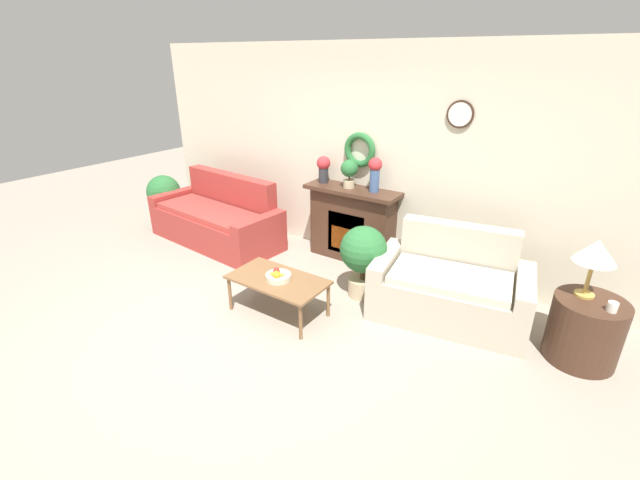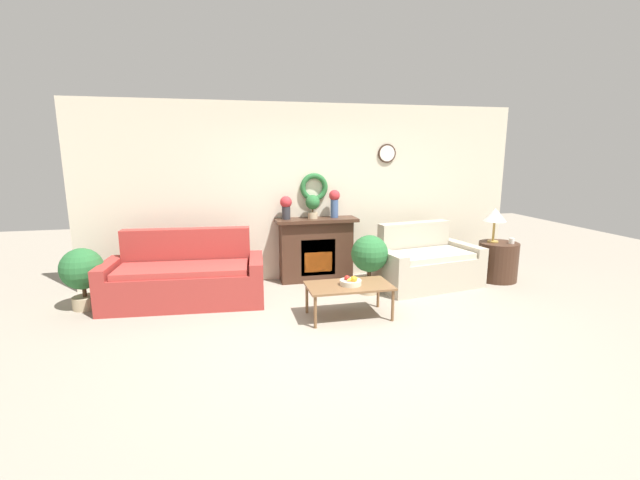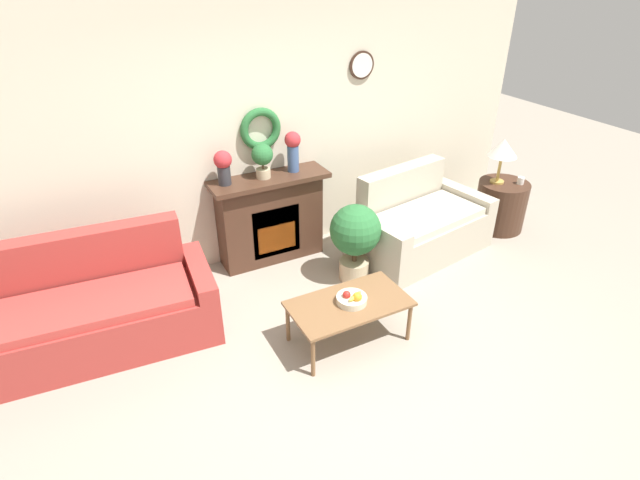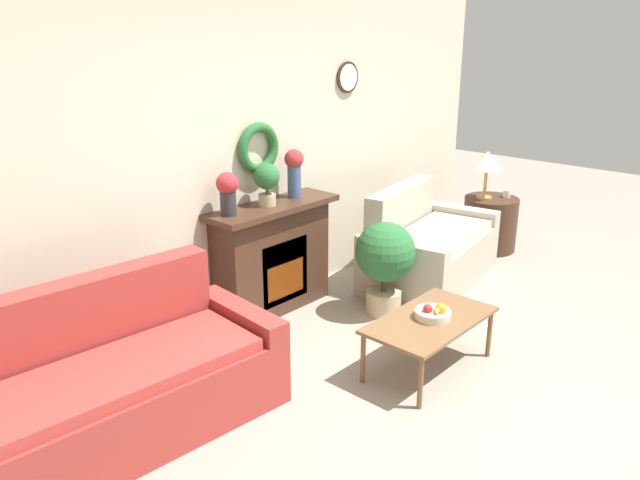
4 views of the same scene
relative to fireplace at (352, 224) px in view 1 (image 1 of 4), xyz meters
name	(u,v)px [view 1 (image 1 of 4)]	position (x,y,z in m)	size (l,w,h in m)	color
ground_plane	(233,335)	(-0.07, -2.16, -0.50)	(16.00, 16.00, 0.00)	gray
wall_back	(357,155)	(-0.07, 0.21, 0.86)	(6.80, 0.15, 2.70)	beige
fireplace	(352,224)	(0.00, 0.00, 0.00)	(1.25, 0.41, 0.98)	#42281C
couch_left	(218,220)	(-1.91, -0.59, -0.17)	(2.11, 1.02, 0.95)	#9E332D
loveseat_right	(450,287)	(1.54, -0.61, -0.18)	(1.66, 1.12, 0.91)	#B2A893
coffee_table	(278,282)	(0.05, -1.60, -0.12)	(1.02, 0.56, 0.41)	brown
fruit_bowl	(278,276)	(0.07, -1.61, -0.05)	(0.26, 0.26, 0.12)	beige
side_table_by_loveseat	(585,330)	(2.76, -0.65, -0.20)	(0.60, 0.60, 0.60)	#42281C
table_lamp	(596,252)	(2.69, -0.59, 0.52)	(0.34, 0.34, 0.53)	#B28E42
mug	(613,307)	(2.90, -0.75, 0.15)	(0.08, 0.08, 0.09)	silver
vase_on_mantel_left	(323,167)	(-0.46, 0.01, 0.69)	(0.18, 0.18, 0.35)	#2D2D33
vase_on_mantel_right	(375,172)	(0.29, 0.01, 0.73)	(0.17, 0.17, 0.43)	#3D5684
potted_plant_on_mantel	(349,171)	(-0.05, -0.01, 0.70)	(0.22, 0.22, 0.36)	tan
potted_plant_floor_by_couch	(164,194)	(-3.16, -0.55, -0.01)	(0.52, 0.52, 0.79)	tan
potted_plant_floor_by_loveseat	(363,254)	(0.60, -0.78, 0.02)	(0.52, 0.52, 0.83)	tan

